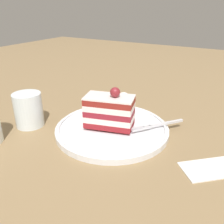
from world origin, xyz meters
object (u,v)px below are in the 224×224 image
object	(u,v)px
drink_glass_near	(29,112)
folded_napkin	(211,168)
whipped_cream_dollop	(124,101)
fork	(156,125)
dessert_plate	(112,128)
cake_slice	(110,111)

from	to	relation	value
drink_glass_near	folded_napkin	bearing A→B (deg)	-174.43
whipped_cream_dollop	drink_glass_near	size ratio (longest dim) A/B	0.58
whipped_cream_dollop	drink_glass_near	world-z (taller)	drink_glass_near
fork	folded_napkin	distance (m)	0.15
dessert_plate	cake_slice	distance (m)	0.04
cake_slice	drink_glass_near	size ratio (longest dim) A/B	1.45
cake_slice	whipped_cream_dollop	distance (m)	0.09
whipped_cream_dollop	folded_napkin	xyz separation A→B (m)	(-0.23, 0.11, -0.04)
cake_slice	dessert_plate	bearing A→B (deg)	-113.27
dessert_plate	fork	xyz separation A→B (m)	(-0.08, -0.04, 0.01)
cake_slice	drink_glass_near	world-z (taller)	cake_slice
whipped_cream_dollop	folded_napkin	distance (m)	0.26
dessert_plate	drink_glass_near	distance (m)	0.19
dessert_plate	drink_glass_near	bearing A→B (deg)	20.40
cake_slice	folded_napkin	bearing A→B (deg)	173.98
whipped_cream_dollop	folded_napkin	bearing A→B (deg)	153.89
whipped_cream_dollop	fork	distance (m)	0.11
cake_slice	drink_glass_near	distance (m)	0.19
cake_slice	whipped_cream_dollop	bearing A→B (deg)	-81.38
dessert_plate	folded_napkin	world-z (taller)	dessert_plate
drink_glass_near	cake_slice	bearing A→B (deg)	-161.01
fork	drink_glass_near	world-z (taller)	drink_glass_near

